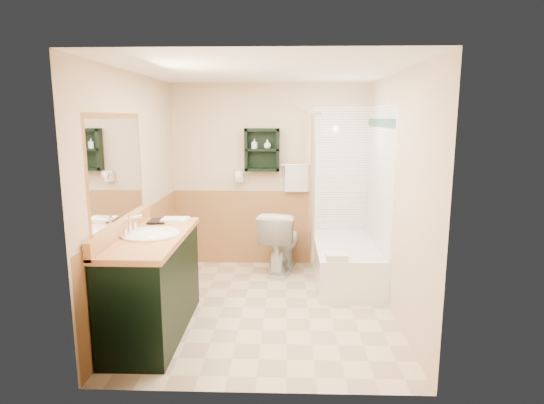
{
  "coord_description": "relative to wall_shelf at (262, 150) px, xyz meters",
  "views": [
    {
      "loc": [
        0.21,
        -4.47,
        1.96
      ],
      "look_at": [
        0.07,
        0.2,
        1.09
      ],
      "focal_mm": 30.0,
      "sensor_mm": 36.0,
      "label": 1
    }
  ],
  "objects": [
    {
      "name": "tub_towel",
      "position": [
        0.85,
        -1.23,
        -1.04
      ],
      "size": [
        0.23,
        0.19,
        0.07
      ],
      "primitive_type": "cube",
      "color": "silver",
      "rests_on": "bathtub"
    },
    {
      "name": "wainscot_back",
      "position": [
        0.1,
        0.08,
        -1.05
      ],
      "size": [
        2.58,
        2.58,
        1.0
      ],
      "primitive_type": null,
      "color": "#BE834D",
      "rests_on": "back_wall"
    },
    {
      "name": "curtain_rod",
      "position": [
        0.63,
        -0.66,
        0.45
      ],
      "size": [
        0.03,
        1.6,
        0.03
      ],
      "primitive_type": "cylinder",
      "rotation": [
        1.57,
        0.0,
        0.0
      ],
      "color": "silver",
      "rests_on": "back_wall"
    },
    {
      "name": "tile_right",
      "position": [
        1.38,
        -0.66,
        -0.5
      ],
      "size": [
        1.5,
        1.5,
        2.1
      ],
      "primitive_type": null,
      "color": "white",
      "rests_on": "right_wall"
    },
    {
      "name": "bathtub",
      "position": [
        1.03,
        -0.58,
        -1.31
      ],
      "size": [
        0.71,
        1.5,
        0.47
      ],
      "primitive_type": "cube",
      "color": "white",
      "rests_on": "ground"
    },
    {
      "name": "soap_bottle_b",
      "position": [
        0.07,
        -0.01,
        0.06
      ],
      "size": [
        0.12,
        0.14,
        0.09
      ],
      "primitive_type": "imported",
      "rotation": [
        0.0,
        0.0,
        -0.26
      ],
      "color": "white",
      "rests_on": "wall_shelf"
    },
    {
      "name": "tile_back",
      "position": [
        1.13,
        0.07,
        -0.5
      ],
      "size": [
        0.95,
        0.95,
        2.1
      ],
      "primitive_type": null,
      "color": "white",
      "rests_on": "back_wall"
    },
    {
      "name": "hair_dryer",
      "position": [
        -0.3,
        0.02,
        -0.35
      ],
      "size": [
        0.1,
        0.24,
        0.18
      ],
      "primitive_type": null,
      "color": "white",
      "rests_on": "back_wall"
    },
    {
      "name": "back_wall",
      "position": [
        0.1,
        0.11,
        -0.35
      ],
      "size": [
        2.6,
        0.04,
        2.4
      ],
      "primitive_type": "cube",
      "color": "beige",
      "rests_on": "ground"
    },
    {
      "name": "vanity",
      "position": [
        -0.89,
        -1.98,
        -1.09
      ],
      "size": [
        0.59,
        1.47,
        0.93
      ],
      "primitive_type": "cube",
      "color": "black",
      "rests_on": "ground"
    },
    {
      "name": "tile_accent",
      "position": [
        1.37,
        -0.66,
        0.35
      ],
      "size": [
        1.5,
        1.5,
        0.1
      ],
      "primitive_type": null,
      "color": "#144733",
      "rests_on": "right_wall"
    },
    {
      "name": "floor",
      "position": [
        0.1,
        -1.41,
        -1.55
      ],
      "size": [
        3.0,
        3.0,
        0.0
      ],
      "primitive_type": "plane",
      "color": "beige",
      "rests_on": "ground"
    },
    {
      "name": "wall_shelf",
      "position": [
        0.0,
        0.0,
        0.0
      ],
      "size": [
        0.45,
        0.15,
        0.55
      ],
      "primitive_type": "cube",
      "color": "black",
      "rests_on": "back_wall"
    },
    {
      "name": "toilet",
      "position": [
        0.25,
        -0.23,
        -1.16
      ],
      "size": [
        0.6,
        0.88,
        0.79
      ],
      "primitive_type": "imported",
      "rotation": [
        0.0,
        0.0,
        2.94
      ],
      "color": "white",
      "rests_on": "ground"
    },
    {
      "name": "shower_curtain",
      "position": [
        0.63,
        -0.48,
        -0.4
      ],
      "size": [
        1.05,
        1.05,
        1.7
      ],
      "primitive_type": null,
      "color": "#BDAC8F",
      "rests_on": "curtain_rod"
    },
    {
      "name": "mirror_glass",
      "position": [
        -1.17,
        -1.96,
        -0.05
      ],
      "size": [
        1.2,
        1.2,
        0.9
      ],
      "primitive_type": null,
      "color": "white",
      "rests_on": "left_wall"
    },
    {
      "name": "vanity_book",
      "position": [
        -1.06,
        -1.48,
        -0.5
      ],
      "size": [
        0.18,
        0.03,
        0.24
      ],
      "primitive_type": "imported",
      "rotation": [
        0.0,
        0.0,
        0.04
      ],
      "color": "black",
      "rests_on": "vanity"
    },
    {
      "name": "ceiling",
      "position": [
        0.1,
        -1.41,
        0.87
      ],
      "size": [
        2.6,
        3.0,
        0.04
      ],
      "primitive_type": "cube",
      "color": "white",
      "rests_on": "back_wall"
    },
    {
      "name": "counter_towel",
      "position": [
        -0.79,
        -1.47,
        -0.6
      ],
      "size": [
        0.26,
        0.2,
        0.04
      ],
      "primitive_type": "cube",
      "color": "silver",
      "rests_on": "vanity"
    },
    {
      "name": "soap_bottle_a",
      "position": [
        -0.1,
        -0.01,
        0.04
      ],
      "size": [
        0.09,
        0.14,
        0.06
      ],
      "primitive_type": "imported",
      "rotation": [
        0.0,
        0.0,
        -0.32
      ],
      "color": "white",
      "rests_on": "wall_shelf"
    },
    {
      "name": "left_wall",
      "position": [
        -1.22,
        -1.41,
        -0.35
      ],
      "size": [
        0.04,
        3.0,
        2.4
      ],
      "primitive_type": "cube",
      "color": "beige",
      "rests_on": "ground"
    },
    {
      "name": "wainscot_left",
      "position": [
        -1.19,
        -1.41,
        -1.05
      ],
      "size": [
        2.98,
        2.98,
        1.0
      ],
      "primitive_type": null,
      "color": "#BE834D",
      "rests_on": "left_wall"
    },
    {
      "name": "towel_bar",
      "position": [
        0.45,
        0.04,
        -0.2
      ],
      "size": [
        0.4,
        0.06,
        0.4
      ],
      "primitive_type": null,
      "color": "silver",
      "rests_on": "back_wall"
    },
    {
      "name": "right_wall",
      "position": [
        1.42,
        -1.41,
        -0.35
      ],
      "size": [
        0.04,
        3.0,
        2.4
      ],
      "primitive_type": "cube",
      "color": "beige",
      "rests_on": "ground"
    },
    {
      "name": "mirror_frame",
      "position": [
        -1.17,
        -1.96,
        -0.05
      ],
      "size": [
        1.3,
        1.3,
        1.0
      ],
      "primitive_type": null,
      "color": "olive",
      "rests_on": "left_wall"
    }
  ]
}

